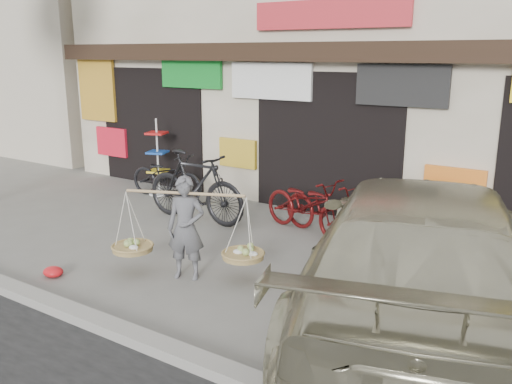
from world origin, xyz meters
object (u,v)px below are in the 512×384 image
Objects in this scene: display_rack at (158,164)px; bike_0 at (167,176)px; suv at (421,255)px; street_vendor at (186,233)px; bike_3 at (307,205)px; bike_2 at (328,208)px; bike_1 at (195,187)px.

bike_0 is at bearing -19.83° from display_rack.
suv is at bearing -22.94° from display_rack.
bike_3 is at bearing 57.31° from street_vendor.
bike_2 is at bearing 49.25° from street_vendor.
display_rack is at bearing 98.66° from bike_2.
suv reaches higher than bike_2.
bike_1 is 1.30× the size of display_rack.
bike_1 is (-1.58, 2.10, 0.00)m from street_vendor.
suv is (4.66, -1.71, 0.20)m from bike_1.
suv is 3.80× the size of display_rack.
street_vendor is 2.63m from bike_1.
display_rack reaches higher than bike_1.
street_vendor reaches higher than bike_3.
display_rack is (-4.36, 0.54, 0.17)m from bike_2.
display_rack is at bearing 66.32° from bike_0.
bike_2 is 3.18m from suv.
bike_3 is (3.61, -0.41, 0.02)m from bike_0.
display_rack reaches higher than bike_0.
bike_3 is (-0.39, 0.00, 0.00)m from bike_2.
bike_2 reaches higher than bike_0.
bike_2 is 0.30× the size of suv.
bike_2 is (2.44, 0.53, -0.16)m from bike_1.
bike_0 is 1.09× the size of display_rack.
suv is at bearing -110.39° from bike_1.
street_vendor is 1.06× the size of bike_2.
bike_0 is 6.78m from suv.
bike_1 is 2.20m from display_rack.
street_vendor is 2.68m from bike_3.
bike_1 is 1.15× the size of bike_3.
bike_2 is 4.40m from display_rack.
bike_2 is 1.14× the size of display_rack.
bike_0 is at bearing 99.21° from bike_3.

